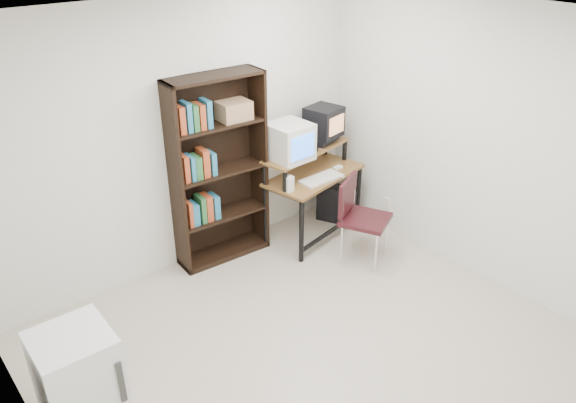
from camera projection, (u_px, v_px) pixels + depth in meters
floor at (325, 361)px, 4.51m from camera, size 4.00×4.00×0.01m
ceiling at (338, 27)px, 3.30m from camera, size 4.00×4.00×0.01m
back_wall at (184, 139)px, 5.27m from camera, size 4.00×0.01×2.60m
left_wall at (37, 345)px, 2.78m from camera, size 0.01×4.00×2.60m
right_wall at (493, 150)px, 5.03m from camera, size 0.01×4.00×2.60m
computer_desk at (313, 178)px, 5.96m from camera, size 1.20×0.76×0.98m
crt_monitor at (289, 142)px, 5.60m from camera, size 0.41×0.42×0.37m
vcr at (321, 139)px, 6.07m from camera, size 0.42×0.36×0.08m
crt_tv at (324, 122)px, 5.97m from camera, size 0.40×0.39×0.32m
cd_spindle at (313, 149)px, 5.85m from camera, size 0.14×0.14×0.05m
keyboard at (321, 179)px, 5.80m from camera, size 0.47×0.22×0.03m
mousepad at (336, 169)px, 6.06m from camera, size 0.27×0.25×0.01m
mouse at (338, 168)px, 6.05m from camera, size 0.10×0.06×0.03m
desk_speaker at (289, 184)px, 5.54m from camera, size 0.08×0.08×0.17m
pc_tower at (338, 204)px, 6.45m from camera, size 0.38×0.49×0.42m
school_chair at (359, 212)px, 5.57m from camera, size 0.59×0.59×0.89m
bookshelf at (217, 169)px, 5.47m from camera, size 0.97×0.38×1.90m
mini_fridge at (80, 385)px, 3.72m from camera, size 0.49×0.51×0.82m
wall_outlet at (386, 203)px, 6.28m from camera, size 0.02×0.08×0.12m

